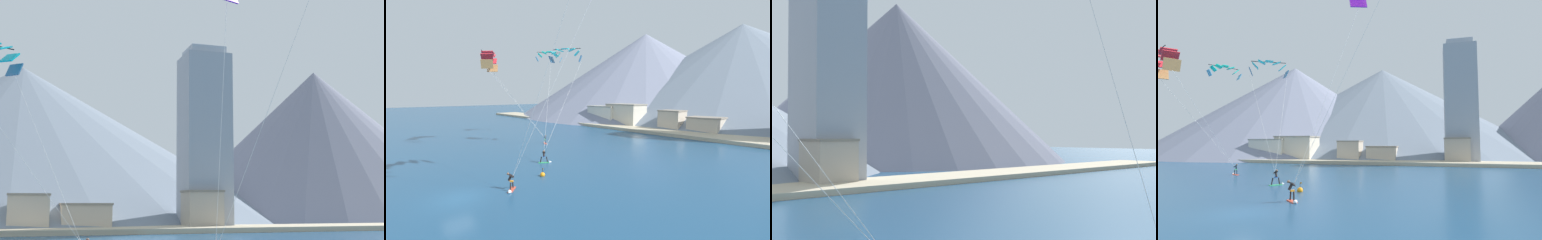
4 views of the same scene
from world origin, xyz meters
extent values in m
plane|color=navy|center=(0.00, 0.00, 0.00)|extent=(400.00, 400.00, 0.00)
cube|color=#33B266|center=(-4.81, 12.38, 0.04)|extent=(1.22, 1.41, 0.07)
cylinder|color=black|center=(-5.05, 12.06, 0.45)|extent=(0.25, 0.28, 0.76)
cylinder|color=black|center=(-4.57, 12.70, 0.45)|extent=(0.25, 0.28, 0.76)
cube|color=blue|center=(-4.81, 12.38, 0.86)|extent=(0.40, 0.39, 0.12)
cylinder|color=black|center=(-4.73, 12.32, 1.21)|extent=(0.48, 0.44, 0.65)
cylinder|color=black|center=(-4.89, 12.28, 1.39)|extent=(0.49, 0.40, 0.42)
cylinder|color=black|center=(-4.74, 12.48, 1.39)|extent=(0.49, 0.40, 0.42)
cylinder|color=black|center=(-4.96, 12.49, 1.36)|extent=(0.34, 0.43, 0.03)
sphere|color=brown|center=(-4.61, 12.23, 1.61)|extent=(0.23, 0.23, 0.23)
cone|color=white|center=(-4.29, 13.08, 0.10)|extent=(0.47, 0.46, 0.36)
cube|color=#E54C33|center=(1.25, 4.46, 0.04)|extent=(1.35, 1.31, 0.07)
cylinder|color=black|center=(0.96, 4.74, 0.44)|extent=(0.27, 0.26, 0.76)
cylinder|color=black|center=(1.53, 4.19, 0.44)|extent=(0.27, 0.26, 0.76)
cube|color=orange|center=(1.25, 4.46, 0.86)|extent=(0.39, 0.40, 0.12)
cylinder|color=black|center=(1.16, 4.37, 1.20)|extent=(0.50, 0.50, 0.64)
cylinder|color=black|center=(1.14, 4.53, 1.38)|extent=(0.44, 0.45, 0.42)
cylinder|color=black|center=(1.32, 4.36, 1.38)|extent=(0.44, 0.45, 0.42)
cylinder|color=black|center=(1.35, 4.57, 1.35)|extent=(0.40, 0.38, 0.03)
sphere|color=brown|center=(1.03, 4.23, 1.57)|extent=(0.23, 0.23, 0.23)
cone|color=white|center=(1.88, 3.86, 0.10)|extent=(0.47, 0.47, 0.36)
cube|color=#E54C33|center=(-16.01, 20.43, 0.04)|extent=(1.46, 1.12, 0.07)
cylinder|color=#14232D|center=(-15.67, 20.23, 0.41)|extent=(0.25, 0.21, 0.68)
cylinder|color=#14232D|center=(-16.35, 20.63, 0.41)|extent=(0.25, 0.21, 0.68)
cube|color=#33B266|center=(-16.01, 20.43, 0.79)|extent=(0.33, 0.36, 0.12)
cylinder|color=#14232D|center=(-15.99, 20.47, 1.10)|extent=(0.33, 0.36, 0.57)
cylinder|color=#14232D|center=(-15.95, 20.33, 1.26)|extent=(0.32, 0.46, 0.38)
cylinder|color=#14232D|center=(-16.14, 20.44, 1.26)|extent=(0.32, 0.46, 0.38)
cylinder|color=black|center=(-16.13, 20.23, 1.23)|extent=(0.46, 0.29, 0.03)
sphere|color=brown|center=(-15.95, 20.53, 1.47)|extent=(0.21, 0.21, 0.21)
cone|color=white|center=(-16.76, 20.88, 0.10)|extent=(0.44, 0.46, 0.36)
cube|color=teal|center=(-14.12, 20.72, 15.19)|extent=(1.25, 1.70, 1.17)
cube|color=#0BD0DA|center=(-13.57, 20.99, 16.09)|extent=(1.56, 1.88, 1.02)
cube|color=#0BD0DA|center=(-12.80, 21.46, 16.70)|extent=(1.78, 1.96, 0.72)
cube|color=#0BD0DA|center=(-11.93, 22.08, 16.91)|extent=(1.87, 1.97, 0.31)
cube|color=#0BD0DA|center=(-11.08, 22.73, 16.70)|extent=(1.87, 1.90, 0.72)
cube|color=#0BD0DA|center=(-10.39, 23.32, 16.09)|extent=(1.75, 1.74, 1.02)
cube|color=teal|center=(-9.97, 23.76, 15.19)|extent=(1.51, 1.51, 1.17)
cylinder|color=black|center=(-12.35, 22.65, 16.99)|extent=(4.56, 2.64, 0.10)
cylinder|color=silver|center=(-9.62, 16.58, 8.01)|extent=(9.36, 8.22, 13.32)
cylinder|color=silver|center=(-7.42, 18.19, 8.01)|extent=(4.96, 11.44, 13.32)
cube|color=purple|center=(4.80, 11.36, 18.98)|extent=(1.87, 1.26, 1.54)
cylinder|color=silver|center=(3.08, 8.07, 9.83)|extent=(3.49, 7.04, 16.96)
cylinder|color=silver|center=(5.18, 5.37, 9.83)|extent=(7.69, 1.65, 16.96)
cube|color=tan|center=(-18.09, 10.69, 13.97)|extent=(1.44, 1.99, 1.45)
cube|color=red|center=(-18.77, 11.03, 15.15)|extent=(1.86, 2.22, 1.22)
cube|color=red|center=(-19.79, 11.59, 15.95)|extent=(2.14, 2.36, 0.79)
cube|color=red|center=(-20.98, 12.30, 16.23)|extent=(2.24, 2.38, 0.23)
cube|color=red|center=(-22.15, 13.03, 15.95)|extent=(2.21, 2.32, 0.79)
cube|color=red|center=(-23.11, 13.68, 15.15)|extent=(1.99, 2.15, 1.22)
cube|color=tan|center=(-23.72, 14.14, 13.97)|extent=(1.62, 1.90, 1.45)
cylinder|color=black|center=(-21.42, 11.57, 16.17)|extent=(5.90, 3.20, 0.10)
cylinder|color=silver|center=(-17.02, 15.43, 7.26)|extent=(1.80, 9.62, 12.06)
cylinder|color=silver|center=(-20.00, 17.25, 7.26)|extent=(7.76, 6.00, 12.06)
cube|color=#489AC7|center=(-25.76, 25.38, 16.87)|extent=(1.45, 1.15, 1.09)
cube|color=#0BD5B4|center=(-25.46, 25.96, 17.74)|extent=(1.61, 1.43, 0.90)
cube|color=#0BD5B4|center=(-25.00, 26.75, 18.31)|extent=(1.69, 1.60, 0.58)
cube|color=#0BD5B4|center=(-24.45, 27.66, 18.51)|extent=(1.71, 1.65, 0.18)
cube|color=#0BD5B4|center=(-23.88, 28.56, 18.31)|extent=(1.68, 1.63, 0.58)
cube|color=#0BD5B4|center=(-23.37, 29.32, 17.74)|extent=(1.57, 1.49, 0.90)
cube|color=#489AC7|center=(-23.00, 29.85, 16.87)|extent=(1.40, 1.24, 1.09)
cylinder|color=black|center=(-24.95, 27.97, 18.48)|extent=(2.68, 4.74, 0.10)
sphere|color=orange|center=(-0.27, 9.02, 0.15)|extent=(0.56, 0.56, 0.56)
cylinder|color=black|center=(-0.27, 9.02, 0.65)|extent=(0.04, 0.04, 0.44)
cube|color=orange|center=(-0.18, 9.02, 0.83)|extent=(0.18, 0.01, 0.12)
cube|color=#BCAD8E|center=(0.00, 49.85, 0.35)|extent=(180.00, 10.00, 0.70)
cube|color=#A89E8E|center=(16.34, 52.91, 2.77)|extent=(5.20, 4.92, 5.53)
cube|color=slate|center=(16.34, 52.91, 5.68)|extent=(5.41, 5.11, 0.30)
cube|color=beige|center=(-0.50, 54.55, 1.83)|extent=(6.82, 5.74, 3.66)
cube|color=gray|center=(-0.50, 54.55, 3.81)|extent=(7.09, 5.97, 0.30)
cube|color=beige|center=(-22.61, 53.61, 3.07)|extent=(9.77, 6.48, 6.14)
cube|color=gray|center=(-22.61, 53.61, 6.29)|extent=(10.16, 6.74, 0.30)
cube|color=beige|center=(-8.22, 53.33, 2.47)|extent=(5.39, 4.60, 4.95)
cube|color=gray|center=(-8.22, 53.33, 5.10)|extent=(5.61, 4.78, 0.30)
cube|color=silver|center=(-29.65, 52.82, 2.70)|extent=(9.46, 6.67, 5.41)
cube|color=#99958B|center=(-29.65, 52.82, 5.56)|extent=(9.83, 6.93, 0.30)
cube|color=#999EA8|center=(17.47, 55.22, 13.46)|extent=(7.00, 7.00, 26.93)
cube|color=#A8ADB9|center=(17.47, 55.22, 27.53)|extent=(5.60, 5.60, 1.20)
cone|color=slate|center=(-10.80, 113.83, 18.74)|extent=(129.28, 129.28, 37.48)
cone|color=gray|center=(-47.18, 100.50, 18.82)|extent=(116.74, 116.74, 37.64)
camera|label=1|loc=(-8.40, -23.07, 3.92)|focal=50.00mm
camera|label=2|loc=(22.91, -6.77, 8.97)|focal=24.00mm
camera|label=3|loc=(-17.54, -3.84, 6.40)|focal=50.00mm
camera|label=4|loc=(12.25, -17.09, 4.54)|focal=28.00mm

